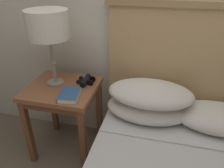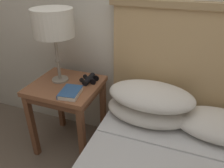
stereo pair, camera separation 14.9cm
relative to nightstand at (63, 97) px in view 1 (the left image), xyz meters
name	(u,v)px [view 1 (the left image)]	position (x,y,z in m)	size (l,w,h in m)	color
nightstand	(63,97)	(0.00, 0.00, 0.00)	(0.52, 0.48, 0.63)	brown
table_lamp	(48,26)	(-0.07, 0.04, 0.54)	(0.30, 0.30, 0.56)	gray
book_on_nightstand	(69,95)	(0.12, -0.13, 0.11)	(0.16, 0.20, 0.04)	silver
binoculars_pair	(86,80)	(0.16, 0.09, 0.12)	(0.14, 0.16, 0.05)	black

